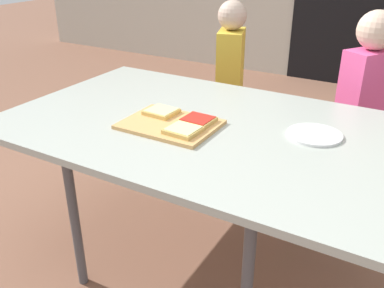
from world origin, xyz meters
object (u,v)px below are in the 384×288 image
Objects in this scene: dining_table at (202,133)px; child_right at (363,103)px; pizza_slice_near_right at (182,130)px; cutting_board at (170,124)px; pizza_slice_far_left at (161,112)px; pizza_slice_far_right at (197,120)px; plate_white_right at (314,135)px; child_left at (230,78)px.

dining_table is 1.48× the size of child_right.
dining_table is at bearing 88.78° from pizza_slice_near_right.
pizza_slice_far_left reaches higher than cutting_board.
cutting_board is 0.11m from pizza_slice_far_right.
dining_table is 0.42m from plate_white_right.
pizza_slice_far_left is 1.01× the size of pizza_slice_far_right.
cutting_board is at bearing -134.69° from dining_table.
pizza_slice_far_right is 0.12× the size of child_left.
pizza_slice_far_right is 0.61× the size of plate_white_right.
pizza_slice_far_right is 0.43m from plate_white_right.
dining_table is at bearing -121.89° from child_right.
pizza_slice_far_left reaches higher than plate_white_right.
child_left is (-0.71, 0.79, -0.10)m from plate_white_right.
child_right reaches higher than child_left.
pizza_slice_near_right is 0.61× the size of plate_white_right.
child_left reaches higher than pizza_slice_far_left.
plate_white_right is 0.19× the size of child_left.
dining_table is 0.07m from pizza_slice_far_right.
child_right reaches higher than dining_table.
cutting_board reaches higher than plate_white_right.
pizza_slice_far_left and pizza_slice_near_right have the same top height.
plate_white_right is at bearing -48.13° from child_left.
pizza_slice_far_right reaches higher than plate_white_right.
pizza_slice_far_right is (0.09, 0.06, 0.02)m from cutting_board.
child_right is at bearing 56.54° from cutting_board.
child_left reaches higher than pizza_slice_far_right.
child_left is (-0.30, 0.92, -0.12)m from pizza_slice_far_right.
cutting_board is 0.53m from plate_white_right.
plate_white_right is at bearing 20.54° from cutting_board.
dining_table is at bearing -166.69° from plate_white_right.
plate_white_right reaches higher than dining_table.
dining_table is 0.90m from child_right.
child_right is (0.77, -0.12, 0.02)m from child_left.
pizza_slice_far_right is at bearing -72.19° from child_left.
pizza_slice_far_left is 0.12× the size of child_right.
child_left reaches higher than plate_white_right.
pizza_slice_far_left reaches higher than dining_table.
pizza_slice_far_left is 0.20m from pizza_slice_near_right.
pizza_slice_near_right is at bearing -34.17° from pizza_slice_far_left.
cutting_board is 0.34× the size of child_right.
plate_white_right is at bearing 29.96° from pizza_slice_near_right.
pizza_slice_near_right reaches higher than dining_table.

